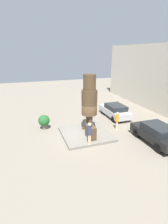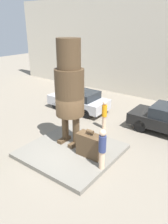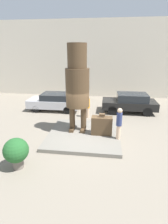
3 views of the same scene
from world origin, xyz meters
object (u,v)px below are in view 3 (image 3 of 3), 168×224
object	(u,v)px
giant_suitcase	(102,125)
parked_car_silver	(55,101)
planter_pot	(16,151)
statue_figure	(77,82)
tourist	(119,122)
worker_hivis	(88,106)
parked_car_black	(130,102)

from	to	relation	value
giant_suitcase	parked_car_silver	world-z (taller)	giant_suitcase
parked_car_silver	planter_pot	size ratio (longest dim) A/B	3.08
statue_figure	planter_pot	world-z (taller)	statue_figure
giant_suitcase	tourist	bearing A→B (deg)	-26.96
tourist	statue_figure	bearing A→B (deg)	159.68
tourist	planter_pot	size ratio (longest dim) A/B	1.28
giant_suitcase	worker_hivis	xyz separation A→B (m)	(-1.11, 2.98, 0.20)
giant_suitcase	planter_pot	size ratio (longest dim) A/B	0.94
statue_figure	giant_suitcase	size ratio (longest dim) A/B	3.86
statue_figure	parked_car_silver	bearing A→B (deg)	123.08
tourist	planter_pot	bearing A→B (deg)	-147.10
statue_figure	giant_suitcase	bearing A→B (deg)	-15.76
statue_figure	tourist	bearing A→B (deg)	-20.32
parked_car_black	worker_hivis	size ratio (longest dim) A/B	2.50
parked_car_silver	worker_hivis	xyz separation A→B (m)	(2.88, -1.38, 0.17)
worker_hivis	parked_car_black	bearing A→B (deg)	27.39
parked_car_black	worker_hivis	world-z (taller)	worker_hivis
parked_car_silver	worker_hivis	distance (m)	3.20
tourist	giant_suitcase	bearing A→B (deg)	153.04
parked_car_black	worker_hivis	distance (m)	3.56
giant_suitcase	parked_car_silver	distance (m)	5.91
giant_suitcase	tourist	distance (m)	1.09
giant_suitcase	parked_car_black	world-z (taller)	parked_car_black
giant_suitcase	worker_hivis	world-z (taller)	worker_hivis
parked_car_black	planter_pot	world-z (taller)	parked_car_black
tourist	parked_car_black	distance (m)	5.21
tourist	parked_car_silver	size ratio (longest dim) A/B	0.42
planter_pot	tourist	bearing A→B (deg)	32.90
planter_pot	worker_hivis	xyz separation A→B (m)	(2.27, 6.20, 0.13)
parked_car_silver	planter_pot	distance (m)	7.60
giant_suitcase	tourist	xyz separation A→B (m)	(0.90, -0.46, 0.42)
giant_suitcase	parked_car_black	xyz separation A→B (m)	(2.05, 4.62, 0.09)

